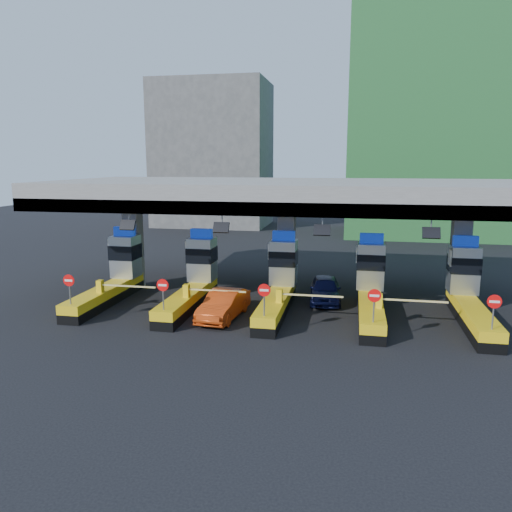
# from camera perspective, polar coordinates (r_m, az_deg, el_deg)

# --- Properties ---
(ground) EXTENTS (120.00, 120.00, 0.00)m
(ground) POSITION_cam_1_polar(r_m,az_deg,el_deg) (28.24, 2.61, -6.00)
(ground) COLOR black
(ground) RESTS_ON ground
(toll_canopy) EXTENTS (28.00, 12.09, 7.00)m
(toll_canopy) POSITION_cam_1_polar(r_m,az_deg,el_deg) (29.95, 3.54, 6.89)
(toll_canopy) COLOR slate
(toll_canopy) RESTS_ON ground
(toll_lane_far_left) EXTENTS (4.43, 8.00, 4.16)m
(toll_lane_far_left) POSITION_cam_1_polar(r_m,az_deg,el_deg) (31.16, -15.80, -2.15)
(toll_lane_far_left) COLOR black
(toll_lane_far_left) RESTS_ON ground
(toll_lane_left) EXTENTS (4.43, 8.00, 4.16)m
(toll_lane_left) POSITION_cam_1_polar(r_m,az_deg,el_deg) (29.26, -7.02, -2.64)
(toll_lane_left) COLOR black
(toll_lane_left) RESTS_ON ground
(toll_lane_center) EXTENTS (4.43, 8.00, 4.16)m
(toll_lane_center) POSITION_cam_1_polar(r_m,az_deg,el_deg) (28.13, 2.72, -3.12)
(toll_lane_center) COLOR black
(toll_lane_center) RESTS_ON ground
(toll_lane_right) EXTENTS (4.43, 8.00, 4.16)m
(toll_lane_right) POSITION_cam_1_polar(r_m,az_deg,el_deg) (27.87, 12.96, -3.52)
(toll_lane_right) COLOR black
(toll_lane_right) RESTS_ON ground
(toll_lane_far_right) EXTENTS (4.43, 8.00, 4.16)m
(toll_lane_far_right) POSITION_cam_1_polar(r_m,az_deg,el_deg) (28.50, 23.07, -3.80)
(toll_lane_far_right) COLOR black
(toll_lane_far_right) RESTS_ON ground
(bg_building_scaffold) EXTENTS (18.00, 12.00, 28.00)m
(bg_building_scaffold) POSITION_cam_1_polar(r_m,az_deg,el_deg) (59.59, 19.61, 15.79)
(bg_building_scaffold) COLOR #1E5926
(bg_building_scaffold) RESTS_ON ground
(bg_building_concrete) EXTENTS (14.00, 10.00, 18.00)m
(bg_building_concrete) POSITION_cam_1_polar(r_m,az_deg,el_deg) (65.28, -4.92, 11.46)
(bg_building_concrete) COLOR #4C4C49
(bg_building_concrete) RESTS_ON ground
(van) EXTENTS (2.06, 4.48, 1.49)m
(van) POSITION_cam_1_polar(r_m,az_deg,el_deg) (29.70, 7.91, -3.77)
(van) COLOR black
(van) RESTS_ON ground
(red_car) EXTENTS (2.02, 4.61, 1.47)m
(red_car) POSITION_cam_1_polar(r_m,az_deg,el_deg) (26.36, -3.71, -5.57)
(red_car) COLOR #BD390E
(red_car) RESTS_ON ground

